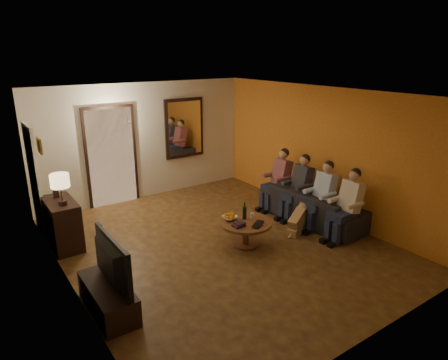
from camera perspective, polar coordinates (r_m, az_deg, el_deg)
floor at (r=7.12m, az=-0.62°, el=-9.11°), size 5.00×6.00×0.01m
ceiling at (r=6.37m, az=-0.70°, el=12.19°), size 5.00×6.00×0.01m
back_wall at (r=9.19m, az=-11.25°, el=5.44°), size 5.00×0.02×2.60m
front_wall at (r=4.63m, az=20.87°, el=-8.11°), size 5.00×0.02×2.60m
left_wall at (r=5.70m, az=-22.01°, el=-3.33°), size 0.02×6.00×2.60m
right_wall at (r=8.24m, az=13.93°, el=3.82°), size 0.02×6.00×2.60m
orange_accent at (r=8.23m, az=13.88°, el=3.81°), size 0.01×6.00×2.60m
kitchen_doorway at (r=8.95m, az=-15.78°, el=3.12°), size 1.00×0.06×2.10m
door_trim at (r=8.94m, az=-15.76°, el=3.11°), size 1.12×0.04×2.22m
fridge_glimpse at (r=9.07m, az=-14.23°, el=2.46°), size 0.45×0.03×1.70m
mirror_frame at (r=9.55m, az=-5.69°, el=7.38°), size 1.00×0.05×1.40m
mirror_glass at (r=9.52m, az=-5.60°, el=7.36°), size 0.86×0.02×1.26m
white_door at (r=7.95m, az=-25.39°, el=-0.04°), size 0.06×0.85×2.04m
framed_art at (r=6.78m, az=-24.89°, el=4.46°), size 0.03×0.28×0.24m
art_canvas at (r=6.79m, az=-24.77°, el=4.48°), size 0.01×0.22×0.18m
dresser at (r=7.42m, az=-22.05°, el=-5.80°), size 0.45×0.94×0.83m
table_lamp at (r=6.98m, az=-22.28°, el=-1.26°), size 0.30×0.30×0.54m
flower_vase at (r=7.41m, az=-23.02°, el=-0.69°), size 0.14×0.14×0.44m
tv_stand at (r=5.60m, az=-16.23°, el=-15.84°), size 0.45×1.14×0.38m
tv at (r=5.34m, az=-16.72°, el=-11.24°), size 1.12×0.15×0.65m
sofa at (r=8.11m, az=12.59°, el=-3.58°), size 2.24×0.99×0.64m
person_a at (r=7.41m, az=17.28°, el=-3.77°), size 0.60×0.40×1.20m
person_b at (r=7.76m, az=13.83°, el=-2.47°), size 0.60×0.40×1.20m
person_c at (r=8.14m, az=10.71°, el=-1.28°), size 0.60×0.40×1.20m
person_d at (r=8.55m, az=7.87°, el=-0.20°), size 0.60×0.40×1.20m
dog at (r=7.53m, az=10.50°, el=-5.52°), size 0.61×0.41×0.56m
coffee_table at (r=6.99m, az=3.08°, el=-7.61°), size 0.94×0.94×0.45m
bowl at (r=6.95m, az=0.82°, el=-5.43°), size 0.26×0.26×0.06m
oranges at (r=6.92m, az=0.82°, el=-4.91°), size 0.20×0.20×0.08m
wine_bottle at (r=6.94m, az=2.95°, el=-4.39°), size 0.07×0.07×0.31m
wine_glass at (r=7.02m, az=4.03°, el=-5.07°), size 0.06×0.06×0.10m
book_stack at (r=6.69m, az=2.14°, el=-6.38°), size 0.20×0.15×0.07m
laptop at (r=6.75m, az=5.25°, el=-6.41°), size 0.39×0.35×0.03m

